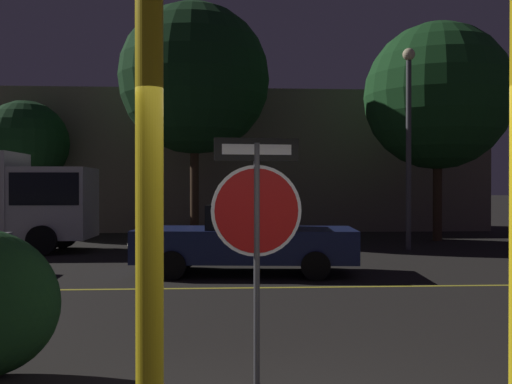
{
  "coord_description": "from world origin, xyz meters",
  "views": [
    {
      "loc": [
        -0.62,
        -3.64,
        1.9
      ],
      "look_at": [
        -0.1,
        5.18,
        1.83
      ],
      "focal_mm": 40.0,
      "sensor_mm": 36.0,
      "label": 1
    }
  ],
  "objects_px": {
    "tree_2": "(438,97)",
    "street_lamp": "(409,128)",
    "passing_car_2": "(247,239)",
    "tree_0": "(26,143)",
    "tree_1": "(194,79)",
    "stop_sign": "(257,212)",
    "yellow_pole_left": "(150,245)"
  },
  "relations": [
    {
      "from": "street_lamp",
      "to": "tree_0",
      "type": "height_order",
      "value": "street_lamp"
    },
    {
      "from": "passing_car_2",
      "to": "tree_2",
      "type": "bearing_deg",
      "value": -39.07
    },
    {
      "from": "passing_car_2",
      "to": "tree_1",
      "type": "height_order",
      "value": "tree_1"
    },
    {
      "from": "stop_sign",
      "to": "passing_car_2",
      "type": "relative_size",
      "value": 0.48
    },
    {
      "from": "passing_car_2",
      "to": "tree_2",
      "type": "xyz_separation_m",
      "value": [
        7.1,
        7.32,
        4.37
      ]
    },
    {
      "from": "stop_sign",
      "to": "yellow_pole_left",
      "type": "distance_m",
      "value": 2.12
    },
    {
      "from": "passing_car_2",
      "to": "tree_1",
      "type": "xyz_separation_m",
      "value": [
        -1.57,
        8.59,
        5.13
      ]
    },
    {
      "from": "passing_car_2",
      "to": "tree_0",
      "type": "height_order",
      "value": "tree_0"
    },
    {
      "from": "tree_1",
      "to": "passing_car_2",
      "type": "bearing_deg",
      "value": -79.65
    },
    {
      "from": "stop_sign",
      "to": "tree_1",
      "type": "xyz_separation_m",
      "value": [
        -1.36,
        15.64,
        4.23
      ]
    },
    {
      "from": "passing_car_2",
      "to": "tree_2",
      "type": "relative_size",
      "value": 0.64
    },
    {
      "from": "stop_sign",
      "to": "street_lamp",
      "type": "xyz_separation_m",
      "value": [
        5.31,
        11.54,
        2.04
      ]
    },
    {
      "from": "tree_0",
      "to": "tree_1",
      "type": "xyz_separation_m",
      "value": [
        6.55,
        -1.36,
        2.3
      ]
    },
    {
      "from": "stop_sign",
      "to": "yellow_pole_left",
      "type": "xyz_separation_m",
      "value": [
        -0.77,
        -1.97,
        -0.11
      ]
    },
    {
      "from": "tree_2",
      "to": "street_lamp",
      "type": "bearing_deg",
      "value": -125.02
    },
    {
      "from": "passing_car_2",
      "to": "tree_0",
      "type": "distance_m",
      "value": 13.15
    },
    {
      "from": "yellow_pole_left",
      "to": "tree_0",
      "type": "relative_size",
      "value": 0.59
    },
    {
      "from": "yellow_pole_left",
      "to": "street_lamp",
      "type": "distance_m",
      "value": 14.97
    },
    {
      "from": "tree_1",
      "to": "stop_sign",
      "type": "bearing_deg",
      "value": -85.02
    },
    {
      "from": "street_lamp",
      "to": "tree_0",
      "type": "relative_size",
      "value": 1.17
    },
    {
      "from": "yellow_pole_left",
      "to": "street_lamp",
      "type": "height_order",
      "value": "street_lamp"
    },
    {
      "from": "yellow_pole_left",
      "to": "tree_1",
      "type": "relative_size",
      "value": 0.36
    },
    {
      "from": "passing_car_2",
      "to": "street_lamp",
      "type": "xyz_separation_m",
      "value": [
        5.11,
        4.48,
        2.94
      ]
    },
    {
      "from": "yellow_pole_left",
      "to": "passing_car_2",
      "type": "xyz_separation_m",
      "value": [
        0.97,
        9.03,
        -0.79
      ]
    },
    {
      "from": "yellow_pole_left",
      "to": "passing_car_2",
      "type": "bearing_deg",
      "value": 83.85
    },
    {
      "from": "tree_1",
      "to": "tree_2",
      "type": "relative_size",
      "value": 1.12
    },
    {
      "from": "passing_car_2",
      "to": "tree_1",
      "type": "bearing_deg",
      "value": 15.41
    },
    {
      "from": "yellow_pole_left",
      "to": "tree_0",
      "type": "distance_m",
      "value": 20.38
    },
    {
      "from": "yellow_pole_left",
      "to": "passing_car_2",
      "type": "height_order",
      "value": "yellow_pole_left"
    },
    {
      "from": "tree_1",
      "to": "tree_0",
      "type": "bearing_deg",
      "value": 168.27
    },
    {
      "from": "stop_sign",
      "to": "tree_2",
      "type": "xyz_separation_m",
      "value": [
        7.3,
        14.37,
        3.47
      ]
    },
    {
      "from": "passing_car_2",
      "to": "street_lamp",
      "type": "relative_size",
      "value": 0.81
    }
  ]
}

